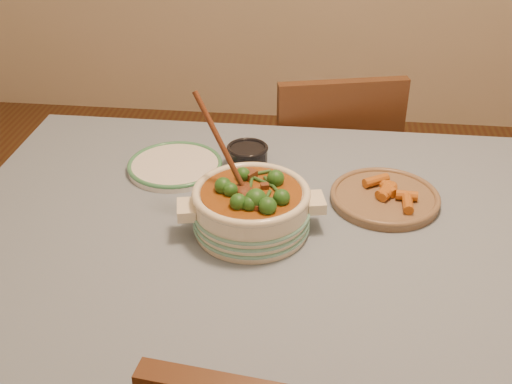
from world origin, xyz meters
The scene contains 6 objects.
dining_table centered at (0.00, 0.00, 0.66)m, with size 1.68×1.08×0.76m.
stew_casserole centered at (-0.12, -0.02, 0.82)m, with size 0.34×0.31×0.32m.
white_plate centered at (-0.36, 0.24, 0.77)m, with size 0.31×0.31×0.02m.
condiment_bowl centered at (-0.17, 0.28, 0.79)m, with size 0.12×0.12×0.06m.
fried_plate centered at (0.19, 0.14, 0.77)m, with size 0.34×0.34×0.05m.
chair_far centered at (0.06, 0.73, 0.50)m, with size 0.50×0.50×0.88m.
Camera 1 is at (0.03, -1.24, 1.61)m, focal length 45.00 mm.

